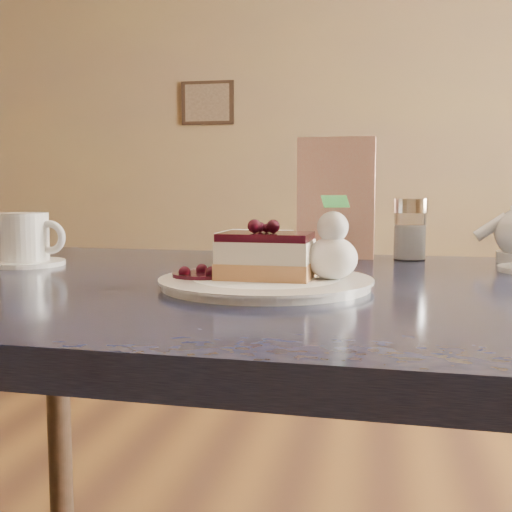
% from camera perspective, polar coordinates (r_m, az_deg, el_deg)
% --- Properties ---
extents(main_table, '(1.28, 0.88, 0.78)m').
position_cam_1_polar(main_table, '(0.93, 1.56, -7.26)').
color(main_table, '#20233D').
rests_on(main_table, ground).
extents(dessert_plate, '(0.28, 0.28, 0.01)m').
position_cam_1_polar(dessert_plate, '(0.87, 0.88, -2.41)').
color(dessert_plate, white).
rests_on(dessert_plate, main_table).
extents(cheesecake_slice, '(0.13, 0.09, 0.06)m').
position_cam_1_polar(cheesecake_slice, '(0.86, 0.89, 0.00)').
color(cheesecake_slice, tan).
rests_on(cheesecake_slice, dessert_plate).
extents(whipped_cream, '(0.07, 0.07, 0.06)m').
position_cam_1_polar(whipped_cream, '(0.86, 6.80, -0.18)').
color(whipped_cream, white).
rests_on(whipped_cream, dessert_plate).
extents(berry_sauce, '(0.08, 0.08, 0.01)m').
position_cam_1_polar(berry_sauce, '(0.88, -4.78, -1.68)').
color(berry_sauce, black).
rests_on(berry_sauce, dessert_plate).
extents(coffee_set, '(0.14, 0.13, 0.09)m').
position_cam_1_polar(coffee_set, '(1.18, -19.77, 1.19)').
color(coffee_set, white).
rests_on(coffee_set, main_table).
extents(menu_card, '(0.15, 0.04, 0.23)m').
position_cam_1_polar(menu_card, '(1.23, 7.11, 5.12)').
color(menu_card, '#F6DDC0').
rests_on(menu_card, main_table).
extents(sugar_shaker, '(0.06, 0.06, 0.11)m').
position_cam_1_polar(sugar_shaker, '(1.22, 13.53, 2.36)').
color(sugar_shaker, white).
rests_on(sugar_shaker, main_table).
extents(napkin_stack, '(0.13, 0.13, 0.05)m').
position_cam_1_polar(napkin_stack, '(1.21, -0.06, 0.97)').
color(napkin_stack, white).
rests_on(napkin_stack, main_table).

